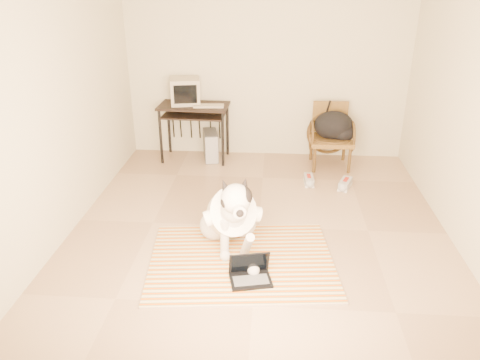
# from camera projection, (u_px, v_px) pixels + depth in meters

# --- Properties ---
(floor) EXTENTS (4.50, 4.50, 0.00)m
(floor) POSITION_uv_depth(u_px,v_px,m) (259.00, 227.00, 5.09)
(floor) COLOR tan
(floor) RESTS_ON ground
(wall_back) EXTENTS (4.50, 0.00, 4.50)m
(wall_back) POSITION_uv_depth(u_px,v_px,m) (267.00, 63.00, 6.58)
(wall_back) COLOR beige
(wall_back) RESTS_ON floor
(wall_front) EXTENTS (4.50, 0.00, 4.50)m
(wall_front) POSITION_uv_depth(u_px,v_px,m) (247.00, 217.00, 2.49)
(wall_front) COLOR beige
(wall_front) RESTS_ON floor
(wall_left) EXTENTS (0.00, 4.50, 4.50)m
(wall_left) POSITION_uv_depth(u_px,v_px,m) (62.00, 102.00, 4.68)
(wall_left) COLOR beige
(wall_left) RESTS_ON floor
(wall_right) EXTENTS (0.00, 4.50, 4.50)m
(wall_right) POSITION_uv_depth(u_px,v_px,m) (473.00, 110.00, 4.40)
(wall_right) COLOR beige
(wall_right) RESTS_ON floor
(rug) EXTENTS (1.87, 1.51, 0.02)m
(rug) POSITION_uv_depth(u_px,v_px,m) (242.00, 261.00, 4.48)
(rug) COLOR #D15B0A
(rug) RESTS_ON floor
(dog) EXTENTS (0.64, 1.15, 0.89)m
(dog) POSITION_uv_depth(u_px,v_px,m) (231.00, 215.00, 4.59)
(dog) COLOR silver
(dog) RESTS_ON rug
(laptop) EXTENTS (0.41, 0.34, 0.26)m
(laptop) POSITION_uv_depth(u_px,v_px,m) (250.00, 273.00, 4.17)
(laptop) COLOR black
(laptop) RESTS_ON rug
(computer_desk) EXTENTS (1.00, 0.59, 0.81)m
(computer_desk) POSITION_uv_depth(u_px,v_px,m) (194.00, 113.00, 6.63)
(computer_desk) COLOR black
(computer_desk) RESTS_ON floor
(crt_monitor) EXTENTS (0.47, 0.45, 0.36)m
(crt_monitor) POSITION_uv_depth(u_px,v_px,m) (185.00, 91.00, 6.59)
(crt_monitor) COLOR tan
(crt_monitor) RESTS_ON computer_desk
(desk_keyboard) EXTENTS (0.43, 0.18, 0.03)m
(desk_keyboard) POSITION_uv_depth(u_px,v_px,m) (209.00, 106.00, 6.50)
(desk_keyboard) COLOR tan
(desk_keyboard) RESTS_ON computer_desk
(pc_tower) EXTENTS (0.28, 0.48, 0.42)m
(pc_tower) POSITION_uv_depth(u_px,v_px,m) (211.00, 146.00, 6.83)
(pc_tower) COLOR #515254
(pc_tower) RESTS_ON floor
(rattan_chair) EXTENTS (0.59, 0.57, 0.87)m
(rattan_chair) POSITION_uv_depth(u_px,v_px,m) (331.00, 136.00, 6.54)
(rattan_chair) COLOR brown
(rattan_chair) RESTS_ON floor
(backpack) EXTENTS (0.56, 0.45, 0.40)m
(backpack) POSITION_uv_depth(u_px,v_px,m) (335.00, 127.00, 6.43)
(backpack) COLOR black
(backpack) RESTS_ON rattan_chair
(sneaker_left) EXTENTS (0.13, 0.29, 0.10)m
(sneaker_left) POSITION_uv_depth(u_px,v_px,m) (309.00, 180.00, 6.10)
(sneaker_left) COLOR silver
(sneaker_left) RESTS_ON floor
(sneaker_right) EXTENTS (0.22, 0.33, 0.11)m
(sneaker_right) POSITION_uv_depth(u_px,v_px,m) (345.00, 184.00, 5.99)
(sneaker_right) COLOR silver
(sneaker_right) RESTS_ON floor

